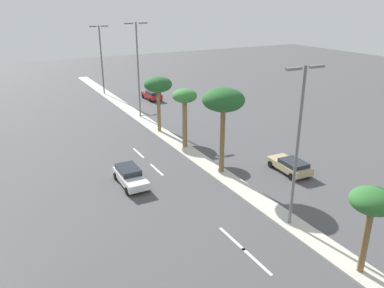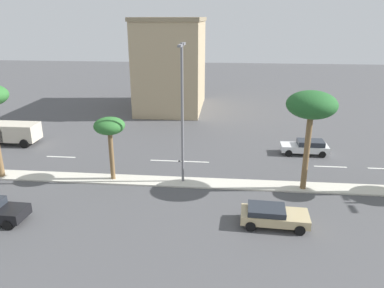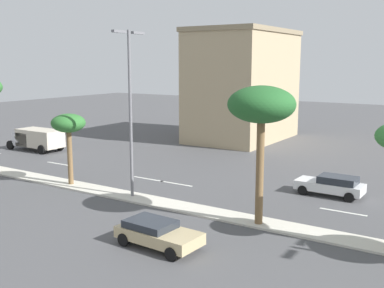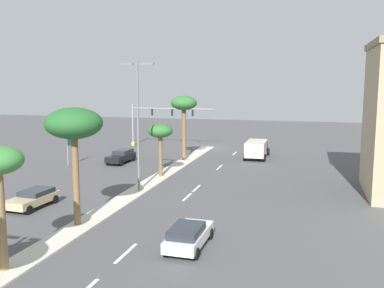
% 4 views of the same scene
% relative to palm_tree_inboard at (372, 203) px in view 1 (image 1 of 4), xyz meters
% --- Properties ---
extents(ground_plane, '(160.00, 160.00, 0.00)m').
position_rel_palm_tree_inboard_xyz_m(ground_plane, '(0.04, 13.24, -4.39)').
color(ground_plane, '#4C4C4F').
extents(median_curb, '(1.80, 85.67, 0.12)m').
position_rel_palm_tree_inboard_xyz_m(median_curb, '(0.04, 22.76, -4.33)').
color(median_curb, beige).
rests_on(median_curb, ground).
extents(lane_stripe_center, '(0.20, 2.80, 0.01)m').
position_rel_palm_tree_inboard_xyz_m(lane_stripe_center, '(-4.51, 3.52, -4.38)').
color(lane_stripe_center, silver).
rests_on(lane_stripe_center, ground).
extents(lane_stripe_rear, '(0.20, 2.80, 0.01)m').
position_rel_palm_tree_inboard_xyz_m(lane_stripe_rear, '(-4.51, 6.10, -4.38)').
color(lane_stripe_rear, silver).
rests_on(lane_stripe_rear, ground).
extents(lane_stripe_mid, '(0.20, 2.80, 0.01)m').
position_rel_palm_tree_inboard_xyz_m(lane_stripe_mid, '(-4.51, 18.18, -4.38)').
color(lane_stripe_mid, silver).
rests_on(lane_stripe_mid, ground).
extents(lane_stripe_near, '(0.20, 2.80, 0.01)m').
position_rel_palm_tree_inboard_xyz_m(lane_stripe_near, '(-4.51, 22.76, -4.38)').
color(lane_stripe_near, silver).
rests_on(lane_stripe_near, ground).
extents(palm_tree_inboard, '(2.41, 2.41, 5.09)m').
position_rel_palm_tree_inboard_xyz_m(palm_tree_inboard, '(0.00, 0.00, 0.00)').
color(palm_tree_inboard, brown).
rests_on(palm_tree_inboard, median_curb).
extents(palm_tree_leading, '(3.58, 3.58, 7.48)m').
position_rel_palm_tree_inboard_xyz_m(palm_tree_leading, '(0.32, 14.91, 2.09)').
color(palm_tree_leading, brown).
rests_on(palm_tree_leading, median_curb).
extents(palm_tree_right, '(2.47, 2.47, 6.06)m').
position_rel_palm_tree_inboard_xyz_m(palm_tree_right, '(0.28, 21.85, 0.75)').
color(palm_tree_right, olive).
rests_on(palm_tree_right, median_curb).
extents(palm_tree_outboard, '(3.14, 3.14, 6.30)m').
position_rel_palm_tree_inboard_xyz_m(palm_tree_outboard, '(0.03, 27.80, 1.03)').
color(palm_tree_outboard, olive).
rests_on(palm_tree_outboard, median_curb).
extents(street_lamp_mid, '(2.90, 0.24, 10.65)m').
position_rel_palm_tree_inboard_xyz_m(street_lamp_mid, '(-0.09, 5.66, 1.91)').
color(street_lamp_mid, slate).
rests_on(street_lamp_mid, median_curb).
extents(street_lamp_far, '(2.90, 0.24, 11.78)m').
position_rel_palm_tree_inboard_xyz_m(street_lamp_far, '(0.21, 34.35, 2.50)').
color(street_lamp_far, slate).
rests_on(street_lamp_far, median_curb).
extents(street_lamp_front, '(2.90, 0.24, 10.65)m').
position_rel_palm_tree_inboard_xyz_m(street_lamp_front, '(-0.19, 49.50, 1.91)').
color(street_lamp_front, '#515459').
rests_on(street_lamp_front, median_curb).
extents(sedan_white_outboard, '(1.94, 4.41, 1.38)m').
position_rel_palm_tree_inboard_xyz_m(sedan_white_outboard, '(-7.56, 16.58, -3.65)').
color(sedan_white_outboard, silver).
rests_on(sedan_white_outboard, ground).
extents(sedan_tan_leading, '(2.21, 4.30, 1.24)m').
position_rel_palm_tree_inboard_xyz_m(sedan_tan_leading, '(5.68, 12.04, -3.70)').
color(sedan_tan_leading, tan).
rests_on(sedan_tan_leading, ground).
extents(sedan_red_trailing, '(2.06, 4.05, 1.37)m').
position_rel_palm_tree_inboard_xyz_m(sedan_red_trailing, '(5.26, 42.42, -3.65)').
color(sedan_red_trailing, red).
rests_on(sedan_red_trailing, ground).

